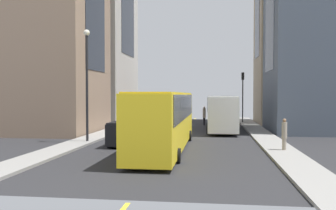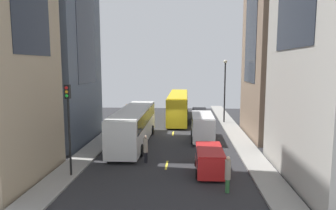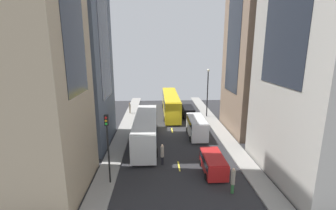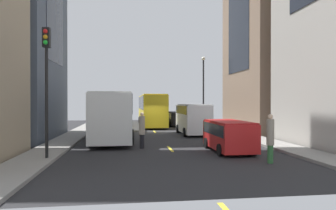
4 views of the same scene
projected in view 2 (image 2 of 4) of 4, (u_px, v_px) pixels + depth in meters
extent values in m
plane|color=#28282B|center=(173.00, 134.00, 32.76)|extent=(39.42, 39.42, 0.00)
cube|color=gray|center=(112.00, 132.00, 33.17)|extent=(1.94, 44.00, 0.15)
cube|color=gray|center=(236.00, 134.00, 32.34)|extent=(1.94, 44.00, 0.15)
cube|color=yellow|center=(167.00, 165.00, 22.37)|extent=(0.16, 2.00, 0.01)
cube|color=yellow|center=(173.00, 134.00, 32.76)|extent=(0.16, 2.00, 0.01)
cube|color=yellow|center=(176.00, 117.00, 43.15)|extent=(0.16, 2.00, 0.01)
cube|color=yellow|center=(178.00, 107.00, 53.54)|extent=(0.16, 2.00, 0.01)
cube|color=#4C5666|center=(49.00, 7.00, 27.81)|extent=(6.82, 9.20, 25.36)
cube|color=#1E232D|center=(49.00, 7.00, 27.81)|extent=(6.89, 5.06, 13.95)
cube|color=#937760|center=(301.00, 13.00, 29.92)|extent=(9.58, 9.50, 25.02)
cube|color=#1E232D|center=(301.00, 13.00, 29.92)|extent=(9.68, 5.22, 13.76)
cube|color=silver|center=(134.00, 125.00, 28.30)|extent=(2.55, 12.52, 3.00)
cube|color=black|center=(134.00, 116.00, 28.19)|extent=(2.60, 11.52, 1.20)
cube|color=beige|center=(134.00, 109.00, 28.10)|extent=(2.45, 12.02, 0.08)
cylinder|color=black|center=(130.00, 130.00, 32.38)|extent=(0.46, 1.00, 1.00)
cylinder|color=black|center=(151.00, 130.00, 32.24)|extent=(0.46, 1.00, 1.00)
cylinder|color=black|center=(112.00, 150.00, 24.70)|extent=(0.46, 1.00, 1.00)
cylinder|color=black|center=(140.00, 150.00, 24.56)|extent=(0.46, 1.00, 1.00)
cube|color=yellow|center=(178.00, 106.00, 41.08)|extent=(2.45, 14.24, 3.30)
cube|color=black|center=(178.00, 100.00, 40.97)|extent=(2.50, 13.10, 1.48)
cube|color=gold|center=(178.00, 94.00, 40.86)|extent=(2.35, 13.67, 0.08)
cylinder|color=black|center=(172.00, 112.00, 45.71)|extent=(0.44, 0.76, 0.76)
cylinder|color=black|center=(186.00, 112.00, 45.57)|extent=(0.44, 0.76, 0.76)
cylinder|color=black|center=(168.00, 123.00, 36.97)|extent=(0.44, 0.76, 0.76)
cylinder|color=black|center=(186.00, 123.00, 36.83)|extent=(0.44, 0.76, 0.76)
cube|color=white|center=(203.00, 127.00, 29.80)|extent=(2.05, 5.51, 2.30)
cube|color=black|center=(203.00, 119.00, 29.71)|extent=(2.09, 5.07, 0.69)
cube|color=silver|center=(203.00, 115.00, 29.65)|extent=(1.97, 5.29, 0.08)
cylinder|color=black|center=(193.00, 132.00, 31.68)|extent=(0.37, 0.72, 0.72)
cylinder|color=black|center=(211.00, 133.00, 31.57)|extent=(0.37, 0.72, 0.72)
cylinder|color=black|center=(193.00, 140.00, 28.30)|extent=(0.37, 0.72, 0.72)
cylinder|color=black|center=(213.00, 141.00, 28.18)|extent=(0.37, 0.72, 0.72)
cube|color=red|center=(210.00, 160.00, 20.80)|extent=(1.82, 4.22, 1.44)
cube|color=black|center=(210.00, 155.00, 20.75)|extent=(1.86, 3.88, 0.60)
cube|color=#A91A1A|center=(210.00, 149.00, 20.70)|extent=(1.75, 4.05, 0.08)
cylinder|color=black|center=(197.00, 162.00, 22.22)|extent=(0.33, 0.62, 0.62)
cylinder|color=black|center=(220.00, 162.00, 22.12)|extent=(0.33, 0.62, 0.62)
cylinder|color=black|center=(198.00, 174.00, 19.63)|extent=(0.33, 0.62, 0.62)
cylinder|color=black|center=(224.00, 175.00, 19.53)|extent=(0.33, 0.62, 0.62)
cube|color=black|center=(200.00, 116.00, 39.26)|extent=(1.85, 4.64, 1.41)
cube|color=black|center=(200.00, 113.00, 39.21)|extent=(1.89, 4.27, 0.59)
cube|color=black|center=(200.00, 110.00, 39.16)|extent=(1.78, 4.45, 0.08)
cylinder|color=black|center=(193.00, 118.00, 40.81)|extent=(0.33, 0.62, 0.62)
cylinder|color=black|center=(206.00, 118.00, 40.70)|extent=(0.33, 0.62, 0.62)
cylinder|color=black|center=(193.00, 122.00, 37.96)|extent=(0.33, 0.62, 0.62)
cylinder|color=black|center=(207.00, 122.00, 37.86)|extent=(0.33, 0.62, 0.62)
cylinder|color=gray|center=(127.00, 115.00, 41.95)|extent=(0.24, 0.24, 0.70)
cylinder|color=gray|center=(126.00, 109.00, 41.85)|extent=(0.32, 0.32, 0.97)
sphere|color=#8C6647|center=(126.00, 105.00, 41.77)|extent=(0.21, 0.21, 0.21)
cylinder|color=#336B38|center=(227.00, 186.00, 17.51)|extent=(0.25, 0.25, 0.80)
cylinder|color=gray|center=(228.00, 170.00, 17.38)|extent=(0.34, 0.34, 1.16)
sphere|color=beige|center=(228.00, 158.00, 17.29)|extent=(0.22, 0.22, 0.22)
cylinder|color=black|center=(146.00, 157.00, 22.89)|extent=(0.26, 0.26, 0.82)
cylinder|color=gray|center=(146.00, 145.00, 22.77)|extent=(0.34, 0.34, 1.10)
sphere|color=beige|center=(146.00, 137.00, 22.68)|extent=(0.22, 0.22, 0.22)
cylinder|color=black|center=(70.00, 137.00, 19.63)|extent=(0.14, 0.14, 5.10)
cube|color=black|center=(68.00, 92.00, 19.24)|extent=(0.32, 0.32, 0.90)
sphere|color=red|center=(66.00, 88.00, 19.03)|extent=(0.20, 0.20, 0.20)
sphere|color=orange|center=(66.00, 92.00, 19.06)|extent=(0.20, 0.20, 0.20)
sphere|color=green|center=(67.00, 96.00, 19.10)|extent=(0.20, 0.20, 0.20)
cylinder|color=black|center=(225.00, 93.00, 38.18)|extent=(0.18, 0.18, 7.53)
sphere|color=silver|center=(225.00, 61.00, 37.67)|extent=(0.44, 0.44, 0.44)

